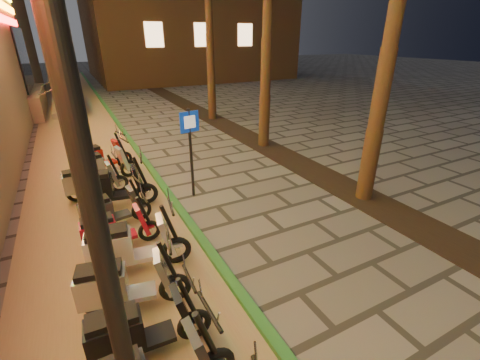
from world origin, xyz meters
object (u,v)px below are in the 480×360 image
scooter_6 (127,247)px  scooter_10 (88,182)px  scooter_12 (98,158)px  street_lamp (52,19)px  scooter_7 (112,231)px  scooter_9 (108,188)px  scooter_5 (121,285)px  pedestrian_sign (190,141)px  scooter_4 (136,331)px  scooter_11 (100,167)px  scooter_8 (108,211)px

scooter_6 → scooter_10: size_ratio=1.13×
scooter_6 → scooter_12: 5.06m
street_lamp → scooter_10: street_lamp is taller
scooter_6 → scooter_7: size_ratio=1.20×
scooter_9 → scooter_10: (-0.40, 0.80, -0.07)m
scooter_5 → scooter_12: 5.94m
scooter_10 → scooter_9: bearing=-67.5°
scooter_5 → scooter_10: bearing=103.0°
scooter_5 → scooter_6: bearing=86.0°
scooter_6 → scooter_9: 2.63m
pedestrian_sign → scooter_9: 2.26m
pedestrian_sign → scooter_4: size_ratio=1.47×
scooter_11 → scooter_10: bearing=-126.5°
pedestrian_sign → scooter_10: bearing=146.2°
pedestrian_sign → scooter_6: pedestrian_sign is taller
scooter_4 → scooter_11: (0.21, 6.05, 0.04)m
street_lamp → scooter_12: bearing=86.9°
scooter_10 → scooter_12: size_ratio=0.93×
scooter_9 → street_lamp: bearing=-83.7°
pedestrian_sign → scooter_10: 2.85m
scooter_8 → scooter_12: scooter_12 is taller
scooter_6 → scooter_12: (0.05, 5.06, -0.02)m
scooter_6 → street_lamp: bearing=-88.4°
scooter_7 → scooter_9: size_ratio=0.82×
scooter_4 → street_lamp: bearing=-94.4°
scooter_6 → scooter_7: bearing=108.9°
scooter_9 → scooter_10: 0.90m
scooter_4 → scooter_10: size_ratio=1.01×
pedestrian_sign → scooter_6: size_ratio=1.30×
street_lamp → scooter_11: (0.40, 7.48, -3.41)m
scooter_4 → scooter_5: size_ratio=0.96×
scooter_5 → scooter_7: size_ratio=1.11×
street_lamp → scooter_9: street_lamp is taller
scooter_7 → scooter_9: (0.18, 1.83, 0.10)m
pedestrian_sign → scooter_7: pedestrian_sign is taller
scooter_5 → scooter_7: bearing=98.2°
pedestrian_sign → scooter_11: (-2.07, 1.90, -0.97)m
pedestrian_sign → scooter_12: size_ratio=1.38×
scooter_7 → scooter_9: scooter_9 is taller
scooter_7 → scooter_12: scooter_12 is taller
pedestrian_sign → scooter_5: (-2.31, -3.24, -0.99)m
scooter_8 → scooter_10: bearing=89.3°
scooter_9 → scooter_11: bearing=101.6°
scooter_8 → scooter_11: size_ratio=0.88×
street_lamp → scooter_10: bearing=89.8°
scooter_6 → scooter_9: scooter_9 is taller
scooter_12 → scooter_6: bearing=-107.3°
scooter_5 → scooter_10: (-0.12, 4.31, -0.02)m
street_lamp → scooter_6: street_lamp is taller
street_lamp → scooter_9: bearing=85.8°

